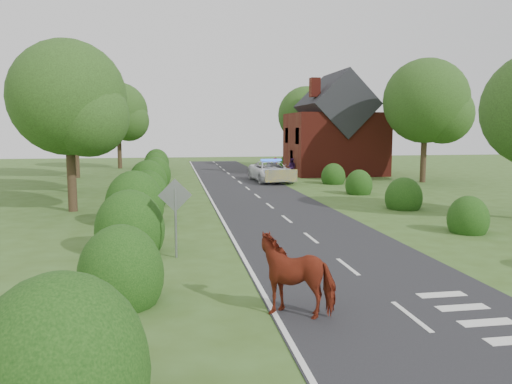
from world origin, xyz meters
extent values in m
plane|color=#3A561E|center=(0.00, 0.00, 0.00)|extent=(120.00, 120.00, 0.00)
cube|color=black|center=(0.00, 15.00, 0.01)|extent=(6.00, 70.00, 0.02)
cube|color=white|center=(0.00, -4.00, 0.03)|extent=(0.12, 1.80, 0.01)
cube|color=white|center=(0.00, 0.00, 0.03)|extent=(0.12, 1.80, 0.01)
cube|color=white|center=(0.00, 4.00, 0.03)|extent=(0.12, 1.80, 0.01)
cube|color=white|center=(0.00, 8.00, 0.03)|extent=(0.12, 1.80, 0.01)
cube|color=white|center=(0.00, 12.00, 0.03)|extent=(0.12, 1.80, 0.01)
cube|color=white|center=(0.00, 16.00, 0.03)|extent=(0.12, 1.80, 0.01)
cube|color=white|center=(0.00, 20.00, 0.03)|extent=(0.12, 1.80, 0.01)
cube|color=white|center=(0.00, 24.00, 0.03)|extent=(0.12, 1.80, 0.01)
cube|color=white|center=(0.00, 28.00, 0.03)|extent=(0.12, 1.80, 0.01)
cube|color=white|center=(0.00, 32.00, 0.03)|extent=(0.12, 1.80, 0.01)
cube|color=white|center=(0.00, 36.00, 0.03)|extent=(0.12, 1.80, 0.01)
cube|color=white|center=(0.00, 40.00, 0.03)|extent=(0.12, 1.80, 0.01)
cube|color=white|center=(0.00, 44.00, 0.03)|extent=(0.12, 1.80, 0.01)
cube|color=white|center=(0.00, 48.00, 0.03)|extent=(0.12, 1.80, 0.01)
cube|color=white|center=(-2.90, 15.00, 0.03)|extent=(0.12, 70.00, 0.01)
cube|color=white|center=(1.40, -4.60, 0.03)|extent=(1.20, 0.35, 0.01)
cube|color=white|center=(1.40, -3.70, 0.03)|extent=(1.20, 0.35, 0.01)
cube|color=white|center=(1.40, -2.80, 0.03)|extent=(1.20, 0.35, 0.01)
ellipsoid|color=#12340D|center=(-6.60, -7.00, 0.77)|extent=(2.40, 2.52, 2.80)
ellipsoid|color=#12340D|center=(-6.30, -2.00, 0.66)|extent=(2.00, 2.10, 2.40)
ellipsoid|color=#12340D|center=(-6.50, 3.00, 0.74)|extent=(2.30, 2.41, 2.70)
ellipsoid|color=#12340D|center=(-6.70, 8.00, 0.83)|extent=(2.50, 2.62, 3.00)
ellipsoid|color=#12340D|center=(-6.40, 13.00, 0.69)|extent=(2.10, 2.20, 2.50)
ellipsoid|color=#12340D|center=(-6.60, 18.00, 0.77)|extent=(2.40, 2.52, 2.80)
ellipsoid|color=#12340D|center=(-6.30, 24.00, 0.72)|extent=(2.20, 2.31, 2.60)
ellipsoid|color=#12340D|center=(-6.50, 30.00, 0.74)|extent=(2.30, 2.41, 2.70)
ellipsoid|color=#12340D|center=(-6.60, 36.00, 0.77)|extent=(2.40, 2.52, 2.80)
ellipsoid|color=#12340D|center=(6.40, 4.00, 0.52)|extent=(1.60, 1.68, 1.90)
ellipsoid|color=#12340D|center=(6.60, 10.00, 0.58)|extent=(1.90, 2.00, 2.10)
ellipsoid|color=#12340D|center=(6.50, 16.00, 0.55)|extent=(1.70, 1.78, 2.00)
ellipsoid|color=#12340D|center=(6.80, 22.00, 0.55)|extent=(1.80, 1.89, 2.00)
ellipsoid|color=#12340D|center=(6.60, 36.00, 0.55)|extent=(1.70, 1.78, 2.00)
cylinder|color=#332316|center=(-10.00, 12.00, 1.98)|extent=(0.44, 0.44, 3.96)
sphere|color=#223816|center=(-10.00, 12.00, 5.58)|extent=(5.60, 5.60, 5.60)
sphere|color=#3C7124|center=(-9.02, 11.44, 4.68)|extent=(3.92, 3.92, 3.92)
cylinder|color=#332316|center=(-11.50, 20.00, 1.87)|extent=(0.44, 0.44, 3.74)
sphere|color=#223816|center=(-11.50, 20.00, 5.27)|extent=(5.60, 5.60, 5.60)
sphere|color=#3C7124|center=(-10.52, 19.44, 4.42)|extent=(3.92, 3.92, 3.92)
cylinder|color=#332316|center=(-13.00, 30.00, 2.42)|extent=(0.44, 0.44, 4.84)
sphere|color=#223816|center=(-13.00, 30.00, 6.82)|extent=(6.80, 6.80, 6.80)
sphere|color=#3C7124|center=(-11.81, 29.32, 5.72)|extent=(4.76, 4.76, 4.76)
cylinder|color=#332316|center=(-10.50, 40.00, 2.09)|extent=(0.44, 0.44, 4.18)
sphere|color=#223816|center=(-10.50, 40.00, 5.89)|extent=(6.00, 6.00, 6.00)
sphere|color=#3C7124|center=(-9.45, 39.40, 4.94)|extent=(4.20, 4.20, 4.20)
cylinder|color=#332316|center=(14.00, 22.00, 2.20)|extent=(0.44, 0.44, 4.40)
sphere|color=#223816|center=(14.00, 22.00, 6.20)|extent=(6.40, 6.40, 6.40)
sphere|color=#3C7124|center=(15.12, 21.36, 5.20)|extent=(4.48, 4.48, 4.48)
cylinder|color=#332316|center=(9.00, 38.00, 1.98)|extent=(0.44, 0.44, 3.96)
sphere|color=#223816|center=(9.00, 38.00, 5.58)|extent=(6.00, 6.00, 6.00)
sphere|color=#3C7124|center=(10.05, 37.40, 4.68)|extent=(4.20, 4.20, 4.20)
cylinder|color=gray|center=(-5.00, 2.00, 1.10)|extent=(0.08, 0.08, 2.20)
cube|color=gray|center=(-5.00, 2.00, 2.00)|extent=(1.06, 0.04, 1.06)
cube|color=maroon|center=(9.50, 30.00, 2.75)|extent=(8.00, 7.00, 5.50)
cube|color=black|center=(9.50, 30.00, 6.20)|extent=(5.94, 7.40, 5.94)
cube|color=maroon|center=(7.00, 28.00, 7.60)|extent=(0.80, 0.80, 1.60)
imported|color=#5E2514|center=(-2.37, -3.25, 0.74)|extent=(2.34, 1.80, 1.48)
imported|color=white|center=(2.50, 24.28, 0.81)|extent=(3.02, 5.96, 1.61)
cube|color=yellow|center=(2.68, 21.35, 0.73)|extent=(2.41, 0.21, 0.89)
cube|color=blue|center=(2.50, 24.28, 1.69)|extent=(1.62, 0.38, 0.14)
imported|color=#9D0707|center=(3.69, 28.61, 0.81)|extent=(0.71, 0.65, 1.63)
imported|color=#3A1C59|center=(5.19, 28.61, 0.79)|extent=(0.96, 0.89, 1.58)
camera|label=1|loc=(-5.05, -13.71, 4.06)|focal=35.00mm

